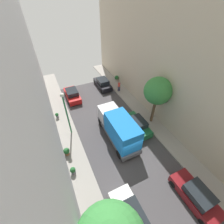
% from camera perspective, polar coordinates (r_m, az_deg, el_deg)
% --- Properties ---
extents(ground, '(32.00, 32.00, 0.00)m').
position_cam_1_polar(ground, '(16.49, 6.46, -16.01)').
color(ground, '#423F42').
extents(sidewalk_left, '(2.00, 44.00, 0.15)m').
position_cam_1_polar(sidewalk_left, '(15.51, -11.01, -22.27)').
color(sidewalk_left, gray).
rests_on(sidewalk_left, ground).
extents(sidewalk_right, '(2.00, 44.00, 0.15)m').
position_cam_1_polar(sidewalk_right, '(18.69, 20.01, -9.57)').
color(sidewalk_right, gray).
rests_on(sidewalk_right, ground).
extents(parked_car_left_2, '(1.78, 4.20, 1.57)m').
position_cam_1_polar(parked_car_left_2, '(13.52, 7.17, -34.18)').
color(parked_car_left_2, white).
rests_on(parked_car_left_2, ground).
extents(parked_car_left_3, '(1.78, 4.20, 1.57)m').
position_cam_1_polar(parked_car_left_3, '(23.92, -14.58, 6.28)').
color(parked_car_left_3, red).
rests_on(parked_car_left_3, ground).
extents(parked_car_right_0, '(1.78, 4.20, 1.57)m').
position_cam_1_polar(parked_car_right_0, '(15.41, 28.83, -25.66)').
color(parked_car_right_0, maroon).
rests_on(parked_car_right_0, ground).
extents(parked_car_right_1, '(1.78, 4.20, 1.57)m').
position_cam_1_polar(parked_car_right_1, '(18.50, 9.24, -4.67)').
color(parked_car_right_1, '#1E6638').
rests_on(parked_car_right_1, ground).
extents(parked_car_right_2, '(1.78, 4.20, 1.57)m').
position_cam_1_polar(parked_car_right_2, '(25.99, -3.51, 10.54)').
color(parked_car_right_2, black).
rests_on(parked_car_right_2, ground).
extents(delivery_truck, '(2.26, 6.60, 3.38)m').
position_cam_1_polar(delivery_truck, '(16.44, 2.44, -5.90)').
color(delivery_truck, '#4C4C51').
rests_on(delivery_truck, ground).
extents(pedestrian, '(0.40, 0.36, 1.72)m').
position_cam_1_polar(pedestrian, '(24.65, 2.64, 9.72)').
color(pedestrian, '#2D334C').
rests_on(pedestrian, sidewalk_right).
extents(street_tree_1, '(3.08, 3.08, 6.01)m').
position_cam_1_polar(street_tree_1, '(17.56, 16.67, 7.46)').
color(street_tree_1, brown).
rests_on(street_tree_1, sidewalk_right).
extents(potted_plant_0, '(0.70, 0.70, 0.98)m').
position_cam_1_polar(potted_plant_0, '(27.69, 1.70, 12.55)').
color(potted_plant_0, '#B2A899').
rests_on(potted_plant_0, sidewalk_right).
extents(potted_plant_2, '(0.44, 0.44, 0.76)m').
position_cam_1_polar(potted_plant_2, '(20.94, -19.82, -1.13)').
color(potted_plant_2, slate).
rests_on(potted_plant_2, sidewalk_left).
extents(potted_plant_3, '(0.63, 0.63, 0.87)m').
position_cam_1_polar(potted_plant_3, '(16.61, -16.56, -13.92)').
color(potted_plant_3, brown).
rests_on(potted_plant_3, sidewalk_left).
extents(potted_plant_4, '(0.50, 0.50, 0.78)m').
position_cam_1_polar(potted_plant_4, '(15.36, -14.36, -20.37)').
color(potted_plant_4, slate).
rests_on(potted_plant_4, sidewalk_left).
extents(lamp_post, '(0.44, 0.44, 5.47)m').
position_cam_1_polar(lamp_post, '(16.43, -16.96, 1.28)').
color(lamp_post, '#26723F').
rests_on(lamp_post, sidewalk_left).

